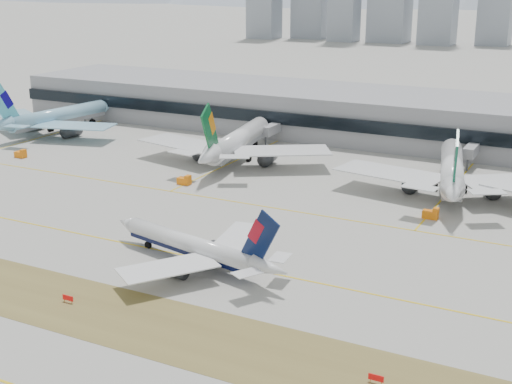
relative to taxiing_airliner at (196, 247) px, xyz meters
The scene contains 12 objects.
ground 8.73m from the taxiing_airliner, 90.72° to the left, with size 3000.00×3000.00×0.00m, color #A4A199.
apron_markings 46.14m from the taxiing_airliner, 90.12° to the right, with size 360.00×122.22×0.06m.
taxiing_airliner is the anchor object (origin of this frame).
widebody_korean 131.42m from the taxiing_airliner, 143.89° to the left, with size 56.71×55.86×20.35m.
widebody_eva 79.01m from the taxiing_airliner, 113.27° to the left, with size 59.40×58.76×21.45m.
widebody_cathay 77.23m from the taxiing_airliner, 64.92° to the left, with size 58.28×57.99×21.29m.
terminal 122.85m from the taxiing_airliner, 90.05° to the left, with size 280.00×43.10×15.00m.
hold_sign_left 26.51m from the taxiing_airliner, 114.24° to the right, with size 2.20×0.15×1.35m.
hold_sign_right 49.93m from the taxiing_airliner, 28.84° to the right, with size 2.20×0.15×1.35m.
gse_a 102.67m from the taxiing_airliner, 153.08° to the left, with size 3.55×2.00×2.60m.
gse_c 58.18m from the taxiing_airliner, 55.02° to the left, with size 3.55×2.00×2.60m.
gse_b 55.04m from the taxiing_airliner, 125.13° to the left, with size 3.55×2.00×2.60m.
Camera 1 is at (68.29, -115.44, 53.87)m, focal length 50.00 mm.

